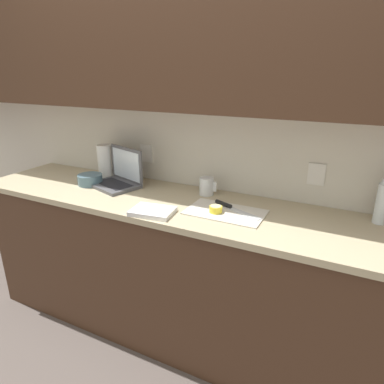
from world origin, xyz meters
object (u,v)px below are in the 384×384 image
(lemon_half_cut, at_px, (216,209))
(bowl_white, at_px, (90,180))
(knife, at_px, (229,207))
(bottle_green_soda, at_px, (383,199))
(laptop, at_px, (119,177))
(measuring_cup, at_px, (207,186))
(paper_towel_roll, at_px, (105,161))
(cutting_board, at_px, (225,212))

(lemon_half_cut, relative_size, bowl_white, 0.43)
(knife, distance_m, lemon_half_cut, 0.10)
(bottle_green_soda, height_order, bowl_white, bottle_green_soda)
(laptop, xyz_separation_m, knife, (0.79, -0.06, -0.04))
(bottle_green_soda, relative_size, measuring_cup, 2.62)
(measuring_cup, bearing_deg, bowl_white, -167.75)
(measuring_cup, relative_size, bowl_white, 0.68)
(bottle_green_soda, relative_size, paper_towel_roll, 1.22)
(cutting_board, bearing_deg, knife, 88.42)
(knife, xyz_separation_m, bowl_white, (-0.97, -0.01, 0.02))
(laptop, height_order, lemon_half_cut, laptop)
(laptop, height_order, bowl_white, laptop)
(cutting_board, height_order, bottle_green_soda, bottle_green_soda)
(knife, bearing_deg, lemon_half_cut, -94.56)
(laptop, relative_size, paper_towel_roll, 1.62)
(measuring_cup, xyz_separation_m, bowl_white, (-0.77, -0.17, -0.02))
(laptop, height_order, bottle_green_soda, bottle_green_soda)
(cutting_board, xyz_separation_m, lemon_half_cut, (-0.04, -0.03, 0.02))
(knife, distance_m, measuring_cup, 0.26)
(measuring_cup, bearing_deg, bottle_green_soda, 0.67)
(lemon_half_cut, bearing_deg, cutting_board, 36.68)
(bottle_green_soda, bearing_deg, lemon_half_cut, -161.66)
(laptop, bearing_deg, knife, 13.26)
(laptop, relative_size, bowl_white, 2.37)
(bottle_green_soda, xyz_separation_m, paper_towel_roll, (-1.72, 0.00, -0.01))
(bottle_green_soda, distance_m, paper_towel_roll, 1.72)
(knife, relative_size, measuring_cup, 2.76)
(bottle_green_soda, bearing_deg, cutting_board, -162.91)
(lemon_half_cut, distance_m, measuring_cup, 0.29)
(cutting_board, height_order, bowl_white, bowl_white)
(cutting_board, bearing_deg, measuring_cup, 134.03)
(knife, relative_size, lemon_half_cut, 4.35)
(bottle_green_soda, bearing_deg, bowl_white, -174.03)
(laptop, distance_m, bottle_green_soda, 1.52)
(lemon_half_cut, distance_m, paper_towel_roll, 0.99)
(knife, height_order, measuring_cup, measuring_cup)
(laptop, xyz_separation_m, bottle_green_soda, (1.52, 0.10, 0.07))
(bowl_white, bearing_deg, bottle_green_soda, 5.97)
(laptop, relative_size, bottle_green_soda, 1.33)
(lemon_half_cut, bearing_deg, paper_towel_roll, 164.73)
(laptop, distance_m, knife, 0.80)
(knife, xyz_separation_m, bottle_green_soda, (0.72, 0.17, 0.11))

